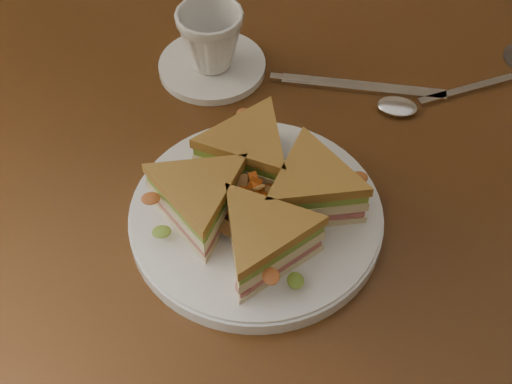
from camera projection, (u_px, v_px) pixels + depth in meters
table at (320, 210)px, 0.88m from camera, size 1.20×0.80×0.75m
plate at (256, 218)px, 0.74m from camera, size 0.26×0.26×0.02m
sandwich_wedges at (256, 195)px, 0.71m from camera, size 0.26×0.26×0.06m
crisps_mound at (256, 198)px, 0.71m from camera, size 0.09×0.09×0.05m
spoon at (414, 103)px, 0.85m from camera, size 0.16×0.11×0.01m
knife at (351, 86)px, 0.87m from camera, size 0.22×0.03×0.00m
saucer at (212, 66)px, 0.89m from camera, size 0.13×0.13×0.01m
coffee_cup at (210, 39)px, 0.86m from camera, size 0.10×0.10×0.08m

